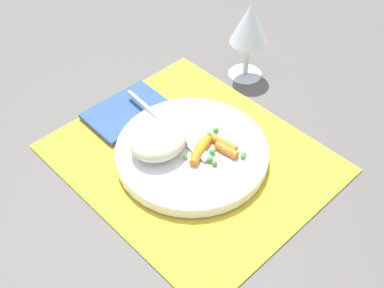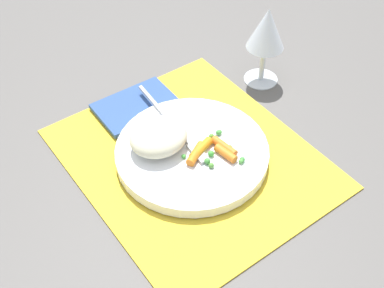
% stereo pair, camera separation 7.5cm
% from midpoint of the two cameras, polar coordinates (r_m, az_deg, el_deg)
% --- Properties ---
extents(ground_plane, '(2.40, 2.40, 0.00)m').
position_cam_midpoint_polar(ground_plane, '(0.82, 2.61, -1.82)').
color(ground_plane, '#565451').
extents(placemat, '(0.41, 0.35, 0.01)m').
position_cam_midpoint_polar(placemat, '(0.82, 2.62, -1.68)').
color(placemat, gold).
rests_on(placemat, ground_plane).
extents(plate, '(0.25, 0.25, 0.02)m').
position_cam_midpoint_polar(plate, '(0.81, 2.64, -1.09)').
color(plate, white).
rests_on(plate, placemat).
extents(rice_mound, '(0.08, 0.09, 0.04)m').
position_cam_midpoint_polar(rice_mound, '(0.79, -1.12, 0.70)').
color(rice_mound, beige).
rests_on(rice_mound, plate).
extents(carrot_portion, '(0.06, 0.08, 0.01)m').
position_cam_midpoint_polar(carrot_portion, '(0.79, 4.79, -0.87)').
color(carrot_portion, orange).
rests_on(carrot_portion, plate).
extents(pea_scatter, '(0.08, 0.09, 0.01)m').
position_cam_midpoint_polar(pea_scatter, '(0.79, 5.58, -0.78)').
color(pea_scatter, '#52A743').
rests_on(pea_scatter, plate).
extents(fork, '(0.21, 0.03, 0.01)m').
position_cam_midpoint_polar(fork, '(0.82, 0.86, 1.53)').
color(fork, '#BBBBBB').
rests_on(fork, plate).
extents(wine_glass, '(0.07, 0.07, 0.15)m').
position_cam_midpoint_polar(wine_glass, '(0.92, 10.79, 12.33)').
color(wine_glass, silver).
rests_on(wine_glass, ground_plane).
extents(napkin, '(0.10, 0.14, 0.01)m').
position_cam_midpoint_polar(napkin, '(0.90, -3.94, 4.22)').
color(napkin, '#33518C').
rests_on(napkin, placemat).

